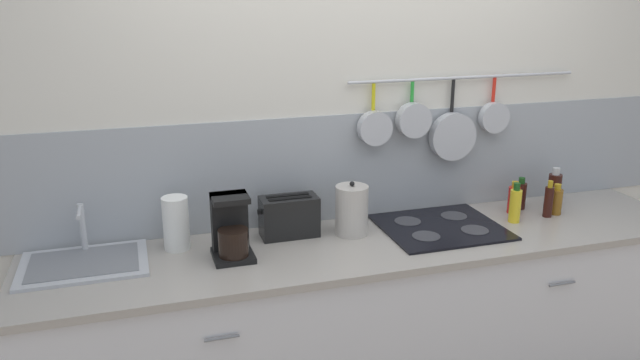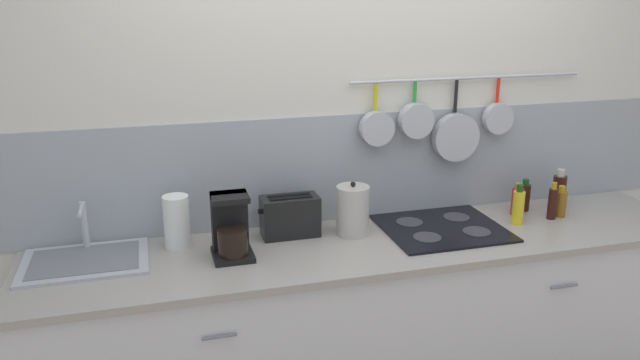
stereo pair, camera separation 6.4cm
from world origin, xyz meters
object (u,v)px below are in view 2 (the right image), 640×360
(kettle, at_px, (353,210))
(bottle_hot_sauce, at_px, (517,201))
(bottle_vinegar, at_px, (524,197))
(bottle_sesame_oil, at_px, (559,190))
(bottle_olive_oil, at_px, (518,206))
(toaster, at_px, (290,216))
(bottle_dish_soap, at_px, (560,203))
(bottle_cooking_wine, at_px, (552,203))
(coffee_maker, at_px, (231,230))
(paper_towel_roll, at_px, (177,222))

(kettle, distance_m, bottle_hot_sauce, 0.91)
(bottle_vinegar, bearing_deg, kettle, -176.08)
(kettle, height_order, bottle_vinegar, kettle)
(bottle_hot_sauce, height_order, bottle_sesame_oil, bottle_sesame_oil)
(kettle, relative_size, bottle_olive_oil, 1.28)
(toaster, relative_size, bottle_sesame_oil, 1.37)
(bottle_hot_sauce, xyz_separation_m, bottle_dish_soap, (0.20, -0.08, -0.00))
(bottle_cooking_wine, height_order, bottle_sesame_oil, bottle_sesame_oil)
(coffee_maker, bearing_deg, bottle_olive_oil, -0.18)
(bottle_olive_oil, distance_m, bottle_dish_soap, 0.28)
(paper_towel_roll, xyz_separation_m, bottle_cooking_wine, (1.87, -0.15, -0.04))
(coffee_maker, distance_m, bottle_hot_sauce, 1.51)
(paper_towel_roll, relative_size, bottle_olive_oil, 1.19)
(bottle_vinegar, height_order, bottle_cooking_wine, bottle_cooking_wine)
(paper_towel_roll, relative_size, bottle_sesame_oil, 1.17)
(bottle_hot_sauce, relative_size, bottle_sesame_oil, 0.82)
(paper_towel_roll, bearing_deg, kettle, -4.56)
(paper_towel_roll, bearing_deg, bottle_sesame_oil, -0.01)
(kettle, relative_size, bottle_cooking_wine, 1.36)
(bottle_vinegar, distance_m, bottle_sesame_oil, 0.21)
(kettle, relative_size, bottle_sesame_oil, 1.25)
(bottle_vinegar, bearing_deg, bottle_cooking_wine, -66.78)
(paper_towel_roll, relative_size, bottle_cooking_wine, 1.27)
(bottle_sesame_oil, bearing_deg, bottle_cooking_wine, -134.52)
(coffee_maker, height_order, bottle_hot_sauce, coffee_maker)
(bottle_cooking_wine, relative_size, bottle_sesame_oil, 0.92)
(kettle, xyz_separation_m, bottle_vinegar, (0.99, 0.07, -0.04))
(bottle_dish_soap, height_order, bottle_sesame_oil, bottle_sesame_oil)
(bottle_sesame_oil, bearing_deg, bottle_vinegar, 179.29)
(bottle_cooking_wine, bearing_deg, paper_towel_roll, 175.48)
(bottle_hot_sauce, xyz_separation_m, bottle_sesame_oil, (0.28, 0.04, 0.02))
(bottle_cooking_wine, xyz_separation_m, bottle_sesame_oil, (0.14, 0.15, 0.01))
(paper_towel_roll, xyz_separation_m, bottle_olive_oil, (1.66, -0.16, -0.03))
(bottle_dish_soap, bearing_deg, coffee_maker, -178.88)
(toaster, relative_size, bottle_hot_sauce, 1.68)
(toaster, relative_size, bottle_olive_oil, 1.40)
(bottle_olive_oil, distance_m, bottle_sesame_oil, 0.39)
(bottle_olive_oil, height_order, bottle_vinegar, bottle_olive_oil)
(bottle_olive_oil, bearing_deg, bottle_vinegar, 48.60)
(coffee_maker, bearing_deg, bottle_vinegar, 5.76)
(bottle_vinegar, xyz_separation_m, bottle_sesame_oil, (0.21, -0.00, 0.02))
(bottle_vinegar, height_order, bottle_sesame_oil, bottle_sesame_oil)
(bottle_sesame_oil, bearing_deg, toaster, -179.93)
(bottle_cooking_wine, distance_m, bottle_sesame_oil, 0.21)
(bottle_hot_sauce, distance_m, bottle_dish_soap, 0.22)
(bottle_hot_sauce, bearing_deg, bottle_dish_soap, -21.22)
(toaster, bearing_deg, coffee_maker, -152.83)
(toaster, height_order, bottle_vinegar, toaster)
(toaster, bearing_deg, bottle_sesame_oil, 0.07)
(toaster, xyz_separation_m, bottle_dish_soap, (1.41, -0.12, -0.03))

